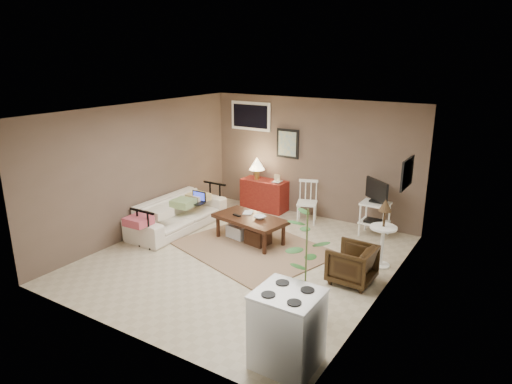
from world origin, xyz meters
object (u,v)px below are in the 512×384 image
Objects in this scene: sofa at (178,209)px; spindle_chair at (307,203)px; coffee_table at (250,227)px; red_console at (264,192)px; stove at (287,329)px; potted_plant at (306,259)px; tv_stand at (375,207)px; side_table at (384,225)px; armchair at (352,262)px.

spindle_chair reaches higher than sofa.
red_console is at bearing 113.10° from coffee_table.
sofa is 2.01m from red_console.
potted_plant is at bearing 105.34° from stove.
potted_plant is at bearing -87.88° from tv_stand.
side_table is 1.27× the size of stove.
armchair reaches higher than coffee_table.
sofa is 1.96× the size of tv_stand.
spindle_chair reaches higher than coffee_table.
stove reaches higher than sofa.
stove is (0.38, -4.07, -0.13)m from tv_stand.
sofa is 1.87× the size of side_table.
tv_stand is 4.09m from stove.
tv_stand reaches higher than sofa.
red_console is 1.07× the size of tv_stand.
spindle_chair is at bearing -137.39° from armchair.
coffee_table is 1.52m from spindle_chair.
armchair is at bearing -94.38° from sofa.
red_console is 2.49m from tv_stand.
side_table is at bearing 87.48° from stove.
potted_plant is 1.07m from stove.
stove is (3.66, -2.41, 0.03)m from sofa.
sofa is 3.67m from tv_stand.
stove is at bearing -74.66° from potted_plant.
spindle_chair is (1.91, 1.65, -0.01)m from sofa.
red_console is at bearing 175.66° from tv_stand.
spindle_chair is at bearing 147.71° from side_table.
side_table is at bearing -24.74° from red_console.
red_console is 1.30× the size of stove.
sofa is at bearing -153.17° from tv_stand.
spindle_chair is 0.75× the size of side_table.
potted_plant reaches higher than armchair.
stove is at bearing -66.79° from spindle_chair.
red_console is 1.02× the size of side_table.
armchair is at bearing -81.13° from tv_stand.
sofa is 1.83× the size of red_console.
coffee_table is at bearing 139.20° from potted_plant.
potted_plant is (-0.39, -1.91, 0.09)m from side_table.
coffee_table is at bearing -82.71° from sofa.
potted_plant is at bearing -40.80° from coffee_table.
coffee_table is at bearing -173.10° from side_table.
spindle_chair is at bearing 115.52° from potted_plant.
sofa is 3.59m from armchair.
tv_stand is at bearing -169.34° from armchair.
coffee_table is 1.32× the size of tv_stand.
side_table is (2.28, 0.28, 0.41)m from coffee_table.
spindle_chair is 0.57× the size of potted_plant.
potted_plant is (-0.19, -1.16, 0.47)m from armchair.
sofa is 1.41× the size of potted_plant.
sofa is 2.49× the size of spindle_chair.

